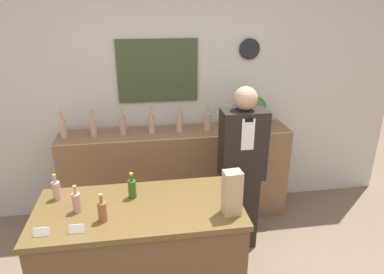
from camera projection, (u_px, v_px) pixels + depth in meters
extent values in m
cube|color=beige|center=(168.00, 92.00, 3.64)|extent=(5.20, 0.06, 2.70)
cube|color=#3B4329|center=(158.00, 71.00, 3.50)|extent=(0.82, 0.02, 0.64)
cylinder|color=black|center=(249.00, 49.00, 3.56)|extent=(0.22, 0.03, 0.22)
cube|color=brown|center=(177.00, 175.00, 3.71)|extent=(2.38, 0.42, 1.00)
cube|color=brown|center=(143.00, 261.00, 2.55)|extent=(1.40, 0.66, 0.88)
cube|color=brown|center=(139.00, 209.00, 2.38)|extent=(1.43, 0.69, 0.04)
cube|color=black|center=(239.00, 210.00, 3.31)|extent=(0.30, 0.24, 0.74)
cube|color=black|center=(243.00, 144.00, 3.06)|extent=(0.40, 0.24, 0.64)
cube|color=white|center=(248.00, 135.00, 2.89)|extent=(0.11, 0.01, 0.28)
cube|color=black|center=(249.00, 120.00, 2.84)|extent=(0.07, 0.01, 0.03)
sphere|color=tan|center=(246.00, 98.00, 2.90)|extent=(0.21, 0.21, 0.21)
cylinder|color=#4C3D2D|center=(254.00, 122.00, 3.63)|extent=(0.19, 0.19, 0.12)
sphere|color=#2D6B2D|center=(255.00, 107.00, 3.57)|extent=(0.24, 0.24, 0.24)
cube|color=tan|center=(232.00, 193.00, 2.24)|extent=(0.13, 0.11, 0.31)
cube|color=white|center=(41.00, 232.00, 2.06)|extent=(0.09, 0.02, 0.06)
cube|color=white|center=(77.00, 229.00, 2.09)|extent=(0.09, 0.02, 0.06)
cylinder|color=tan|center=(57.00, 191.00, 2.44)|extent=(0.06, 0.06, 0.13)
cylinder|color=tan|center=(55.00, 179.00, 2.40)|extent=(0.02, 0.02, 0.05)
cylinder|color=#B29933|center=(54.00, 176.00, 2.39)|extent=(0.03, 0.03, 0.02)
cylinder|color=tan|center=(77.00, 203.00, 2.29)|extent=(0.06, 0.06, 0.13)
cylinder|color=tan|center=(75.00, 191.00, 2.26)|extent=(0.02, 0.02, 0.05)
cylinder|color=#B29933|center=(74.00, 187.00, 2.24)|extent=(0.03, 0.03, 0.02)
cylinder|color=brown|center=(102.00, 212.00, 2.19)|extent=(0.06, 0.06, 0.13)
cylinder|color=brown|center=(101.00, 200.00, 2.16)|extent=(0.02, 0.02, 0.05)
cylinder|color=#B29933|center=(101.00, 195.00, 2.15)|extent=(0.03, 0.03, 0.02)
cylinder|color=#33591A|center=(132.00, 189.00, 2.46)|extent=(0.06, 0.06, 0.13)
cylinder|color=#33591A|center=(131.00, 178.00, 2.42)|extent=(0.02, 0.02, 0.05)
cylinder|color=#B29933|center=(131.00, 174.00, 2.41)|extent=(0.03, 0.03, 0.02)
cylinder|color=tan|center=(63.00, 129.00, 3.34)|extent=(0.07, 0.07, 0.18)
cylinder|color=tan|center=(61.00, 117.00, 3.29)|extent=(0.03, 0.03, 0.06)
cylinder|color=#B29933|center=(61.00, 113.00, 3.28)|extent=(0.03, 0.03, 0.02)
cylinder|color=tan|center=(93.00, 128.00, 3.37)|extent=(0.07, 0.07, 0.18)
cylinder|color=tan|center=(92.00, 116.00, 3.33)|extent=(0.03, 0.03, 0.06)
cylinder|color=#B29933|center=(91.00, 111.00, 3.31)|extent=(0.03, 0.03, 0.02)
cylinder|color=tan|center=(123.00, 126.00, 3.42)|extent=(0.07, 0.07, 0.18)
cylinder|color=tan|center=(122.00, 114.00, 3.38)|extent=(0.03, 0.03, 0.06)
cylinder|color=#B29933|center=(122.00, 110.00, 3.36)|extent=(0.03, 0.03, 0.02)
cylinder|color=tan|center=(152.00, 125.00, 3.46)|extent=(0.07, 0.07, 0.18)
cylinder|color=tan|center=(151.00, 113.00, 3.41)|extent=(0.03, 0.03, 0.06)
cylinder|color=#B29933|center=(151.00, 109.00, 3.40)|extent=(0.03, 0.03, 0.02)
cylinder|color=tan|center=(179.00, 122.00, 3.52)|extent=(0.07, 0.07, 0.18)
cylinder|color=tan|center=(179.00, 111.00, 3.47)|extent=(0.03, 0.03, 0.06)
cylinder|color=#B29933|center=(179.00, 107.00, 3.46)|extent=(0.03, 0.03, 0.02)
cylinder|color=tan|center=(207.00, 122.00, 3.53)|extent=(0.07, 0.07, 0.18)
cylinder|color=tan|center=(208.00, 111.00, 3.49)|extent=(0.03, 0.03, 0.06)
cylinder|color=#B29933|center=(208.00, 106.00, 3.47)|extent=(0.03, 0.03, 0.02)
cylinder|color=tan|center=(234.00, 120.00, 3.60)|extent=(0.07, 0.07, 0.18)
cylinder|color=tan|center=(234.00, 109.00, 3.55)|extent=(0.03, 0.03, 0.06)
cylinder|color=#B29933|center=(234.00, 105.00, 3.54)|extent=(0.03, 0.03, 0.02)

